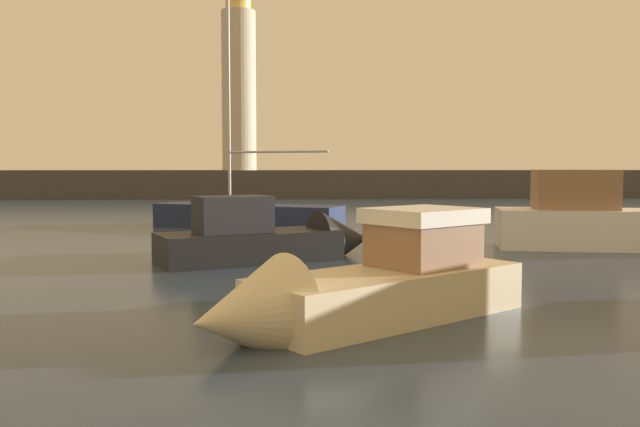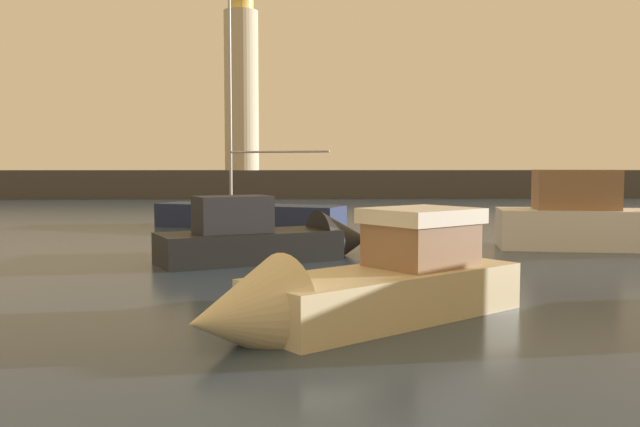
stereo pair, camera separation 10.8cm
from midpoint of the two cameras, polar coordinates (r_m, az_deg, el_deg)
The scene contains 7 objects.
ground_plane at distance 28.40m, azimuth -1.59°, elevation -1.27°, with size 220.00×220.00×0.00m, color #2D3D51.
breakwater at distance 55.83m, azimuth -2.19°, elevation 2.51°, with size 79.39×4.12×2.23m, color #423F3D.
lighthouse at distance 56.37m, azimuth -6.88°, elevation 11.14°, with size 2.76×2.76×15.57m.
motorboat_0 at distance 11.30m, azimuth 2.65°, elevation -6.39°, with size 6.18×5.19×2.28m.
motorboat_1 at distance 23.55m, azimuth 24.87°, elevation -0.72°, with size 8.56×3.58×2.81m.
motorboat_4 at distance 19.12m, azimuth -3.40°, elevation -2.18°, with size 6.44×4.18×2.25m.
sailboat_moored at distance 28.75m, azimuth -6.26°, elevation -0.07°, with size 8.18×5.14×13.19m.
Camera 1 is at (-0.65, -0.73, 2.65)m, focal length 38.21 mm.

